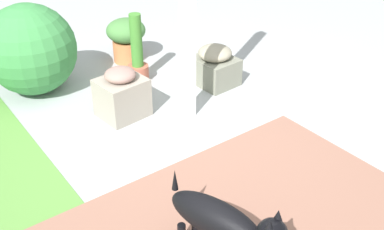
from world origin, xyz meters
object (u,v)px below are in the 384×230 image
object	(u,v)px
round_shrub	(30,49)
terracotta_pot_tall	(137,57)
terracotta_pot_broad	(126,37)
dog	(223,221)
stone_planter_nearest	(215,66)
stone_planter_mid	(122,94)

from	to	relation	value
round_shrub	terracotta_pot_tall	world-z (taller)	round_shrub
terracotta_pot_tall	terracotta_pot_broad	bearing A→B (deg)	-17.81
dog	round_shrub	bearing A→B (deg)	1.90
terracotta_pot_tall	dog	bearing A→B (deg)	160.48
stone_planter_nearest	terracotta_pot_tall	size ratio (longest dim) A/B	0.63
stone_planter_mid	terracotta_pot_tall	xyz separation A→B (m)	(0.52, -0.47, 0.05)
stone_planter_mid	dog	xyz separation A→B (m)	(-1.83, 0.36, 0.09)
round_shrub	terracotta_pot_tall	xyz separation A→B (m)	(-0.42, -0.93, -0.18)
terracotta_pot_tall	round_shrub	bearing A→B (deg)	65.51
stone_planter_mid	terracotta_pot_tall	bearing A→B (deg)	-42.41
stone_planter_nearest	terracotta_pot_tall	bearing A→B (deg)	49.01
dog	terracotta_pot_tall	bearing A→B (deg)	-19.52
stone_planter_nearest	dog	size ratio (longest dim) A/B	0.60
stone_planter_nearest	dog	xyz separation A→B (m)	(-1.84, 1.43, 0.11)
terracotta_pot_broad	terracotta_pot_tall	size ratio (longest dim) A/B	0.68
terracotta_pot_tall	stone_planter_nearest	bearing A→B (deg)	-130.99
stone_planter_mid	terracotta_pot_broad	xyz separation A→B (m)	(1.03, -0.64, 0.07)
terracotta_pot_broad	dog	distance (m)	3.03
stone_planter_mid	round_shrub	world-z (taller)	round_shrub
stone_planter_mid	terracotta_pot_tall	size ratio (longest dim) A/B	0.65
stone_planter_mid	stone_planter_nearest	bearing A→B (deg)	-89.95
stone_planter_nearest	terracotta_pot_broad	world-z (taller)	terracotta_pot_broad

